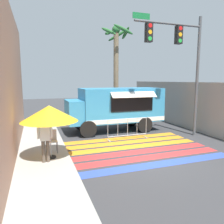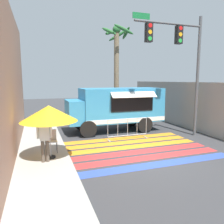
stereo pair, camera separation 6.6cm
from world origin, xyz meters
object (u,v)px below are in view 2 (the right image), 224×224
at_px(barricade_front, 128,129).
at_px(vendor_person, 44,136).
at_px(food_truck, 114,106).
at_px(traffic_signal_pole, 179,52).
at_px(palm_tree, 117,58).
at_px(folding_chair, 52,139).
at_px(patio_umbrella, 49,114).

bearing_deg(barricade_front, vendor_person, -151.19).
xyz_separation_m(food_truck, barricade_front, (0.05, -1.96, -0.98)).
height_order(traffic_signal_pole, vendor_person, traffic_signal_pole).
bearing_deg(palm_tree, folding_chair, -128.74).
xyz_separation_m(patio_umbrella, vendor_person, (-0.20, -0.37, -0.73)).
bearing_deg(traffic_signal_pole, folding_chair, -173.66).
relative_size(food_truck, folding_chair, 6.17).
xyz_separation_m(traffic_signal_pole, palm_tree, (-1.26, 5.90, 0.19)).
bearing_deg(barricade_front, folding_chair, -162.62).
distance_m(patio_umbrella, vendor_person, 0.85).
height_order(patio_umbrella, barricade_front, patio_umbrella).
xyz_separation_m(folding_chair, palm_tree, (5.32, 6.63, 3.99)).
height_order(food_truck, folding_chair, food_truck).
bearing_deg(barricade_front, palm_tree, 75.59).
relative_size(patio_umbrella, folding_chair, 2.30).
height_order(folding_chair, barricade_front, barricade_front).
xyz_separation_m(traffic_signal_pole, vendor_person, (-6.87, -1.83, -3.38)).
bearing_deg(palm_tree, food_truck, -112.64).
xyz_separation_m(food_truck, patio_umbrella, (-3.98, -3.92, 0.32)).
distance_m(folding_chair, barricade_front, 4.12).
height_order(patio_umbrella, palm_tree, palm_tree).
height_order(food_truck, palm_tree, palm_tree).
bearing_deg(traffic_signal_pole, vendor_person, -165.13).
height_order(food_truck, traffic_signal_pole, traffic_signal_pole).
relative_size(food_truck, traffic_signal_pole, 0.89).
bearing_deg(vendor_person, palm_tree, 55.99).
height_order(traffic_signal_pole, patio_umbrella, traffic_signal_pole).
xyz_separation_m(traffic_signal_pole, barricade_front, (-2.65, 0.50, -3.95)).
bearing_deg(folding_chair, barricade_front, 4.23).
distance_m(food_truck, palm_tree, 4.88).
bearing_deg(food_truck, patio_umbrella, -135.40).
bearing_deg(food_truck, folding_chair, -140.57).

